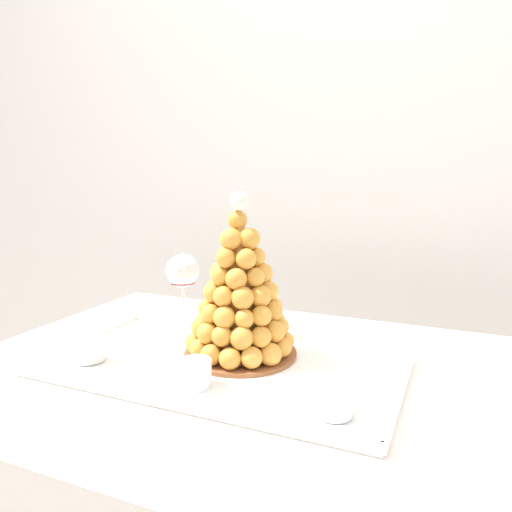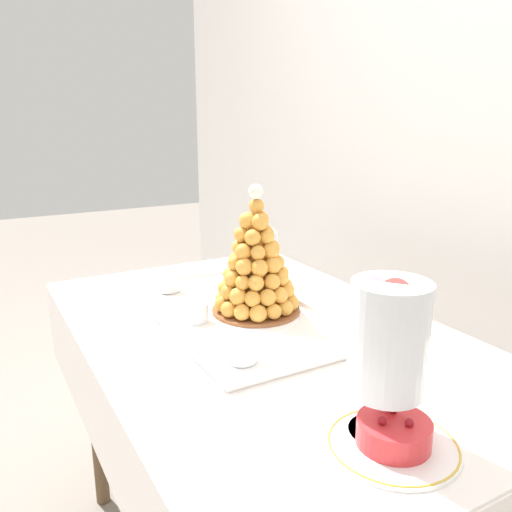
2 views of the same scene
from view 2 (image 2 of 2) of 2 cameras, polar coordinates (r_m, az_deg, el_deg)
The scene contains 9 objects.
buffet_table at distance 1.30m, azimuth 1.00°, elevation -12.11°, with size 1.28×0.80×0.75m.
serving_tray at distance 1.34m, azimuth -2.55°, elevation -6.38°, with size 0.67×0.37×0.02m.
croquembouche at distance 1.31m, azimuth -0.00°, elevation -0.90°, with size 0.23×0.23×0.33m.
dessert_cup_left at distance 1.51m, azimuth -9.49°, elevation -2.90°, with size 0.06×0.06×0.05m.
dessert_cup_mid_left at distance 1.29m, azimuth -6.43°, elevation -6.20°, with size 0.05×0.05×0.05m.
dessert_cup_centre at distance 1.08m, azimuth -1.51°, elevation -10.22°, with size 0.06×0.06×0.05m.
macaron_goblet at distance 0.83m, azimuth 14.27°, elevation -8.82°, with size 0.12×0.12×0.27m.
fruit_tart_plate at distance 0.88m, azimuth 14.73°, elevation -18.58°, with size 0.21×0.21×0.06m.
wine_glass at distance 1.59m, azimuth 1.04°, elevation 1.68°, with size 0.08×0.08×0.17m.
Camera 2 is at (0.99, -0.58, 1.25)m, focal length 36.71 mm.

